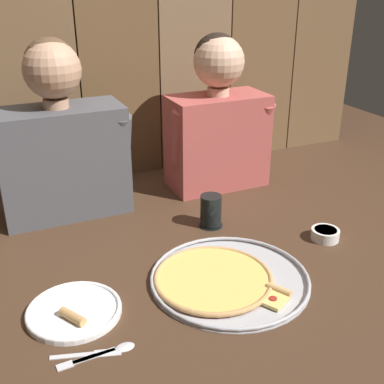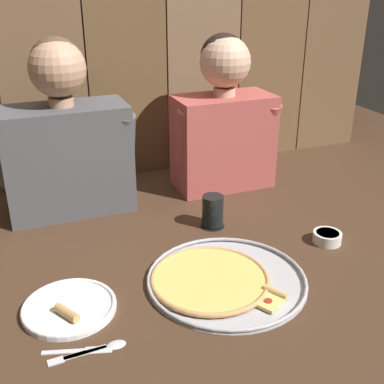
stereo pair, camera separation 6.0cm
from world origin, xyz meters
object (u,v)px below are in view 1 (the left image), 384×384
Objects in this scene: pizza_tray at (223,278)px; dipping_bowl at (325,234)px; dinner_plate at (74,311)px; diner_left at (60,140)px; drinking_glass at (211,211)px; diner_right at (218,118)px.

dipping_bowl is at bearing 10.27° from pizza_tray.
dinner_plate is 0.63m from diner_left.
pizza_tray is 1.86× the size of dinner_plate.
drinking_glass is 0.37m from dipping_bowl.
dinner_plate is 0.93m from diner_right.
dipping_bowl is at bearing -37.38° from diner_left.
pizza_tray is 0.40m from dipping_bowl.
diner_left is at bearing 79.97° from dinner_plate.
diner_left is 0.58m from diner_right.
dipping_bowl is (0.29, -0.23, -0.03)m from drinking_glass.
drinking_glass reaches higher than dinner_plate.
diner_right is (0.29, 0.60, 0.26)m from pizza_tray.
diner_right is at bearing 40.01° from dinner_plate.
dipping_bowl is at bearing -38.70° from drinking_glass.
dinner_plate reaches higher than pizza_tray.
pizza_tray is 0.71m from diner_right.
pizza_tray is 0.76× the size of diner_right.
dinner_plate is 2.66× the size of dipping_bowl.
drinking_glass is at bearing -120.04° from diner_right.
dipping_bowl is 0.15× the size of diner_right.
dipping_bowl is 0.90m from diner_left.
diner_left reaches higher than drinking_glass.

